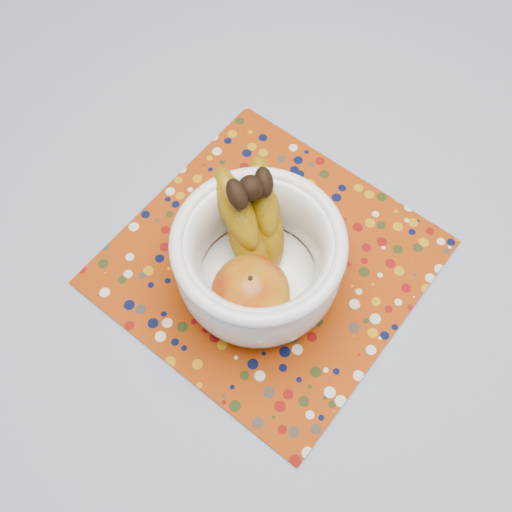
% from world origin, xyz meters
% --- Properties ---
extents(table, '(1.20, 1.20, 0.75)m').
position_xyz_m(table, '(0.00, 0.00, 0.67)').
color(table, olive).
rests_on(table, ground).
extents(tablecloth, '(1.32, 1.32, 0.01)m').
position_xyz_m(tablecloth, '(0.00, 0.00, 0.76)').
color(tablecloth, slate).
rests_on(tablecloth, table).
extents(placemat, '(0.44, 0.44, 0.00)m').
position_xyz_m(placemat, '(-0.06, -0.10, 0.76)').
color(placemat, '#8C2F07').
rests_on(placemat, tablecloth).
extents(fruit_bowl, '(0.20, 0.21, 0.15)m').
position_xyz_m(fruit_bowl, '(-0.08, -0.11, 0.83)').
color(fruit_bowl, white).
rests_on(fruit_bowl, placemat).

